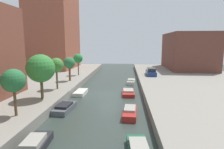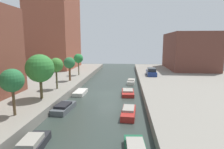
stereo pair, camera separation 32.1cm
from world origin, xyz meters
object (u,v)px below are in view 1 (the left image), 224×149
street_tree_5 (78,59)px  moored_boat_right_4 (131,82)px  parked_car (151,72)px  moored_boat_left_2 (65,108)px  low_block_right (188,51)px  moored_boat_left_1 (35,145)px  apartment_tower_far (54,25)px  moored_boat_right_2 (130,112)px  street_tree_3 (56,65)px  moored_boat_right_3 (128,93)px  street_tree_4 (69,63)px  street_tree_1 (13,81)px  street_tree_2 (41,68)px  moored_boat_left_3 (81,93)px  moored_boat_right_1 (138,148)px

street_tree_5 → moored_boat_right_4: 11.62m
parked_car → moored_boat_left_2: parked_car is taller
low_block_right → moored_boat_left_1: 43.59m
apartment_tower_far → moored_boat_right_2: bearing=-57.4°
street_tree_3 → apartment_tower_far: bearing=111.3°
low_block_right → moored_boat_right_3: low_block_right is taller
street_tree_4 → moored_boat_right_3: street_tree_4 is taller
street_tree_1 → street_tree_4: (0.00, 16.05, -0.13)m
moored_boat_left_2 → moored_boat_right_4: (7.56, 14.97, 0.02)m
street_tree_2 → moored_boat_right_2: (10.10, -2.00, -4.15)m
moored_boat_left_2 → moored_boat_right_3: moored_boat_left_2 is taller
low_block_right → moored_boat_left_2: bearing=-126.5°
low_block_right → moored_boat_left_1: (-21.53, -37.57, -5.06)m
street_tree_4 → moored_boat_right_2: (10.10, -12.77, -3.64)m
apartment_tower_far → street_tree_4: bearing=-62.2°
street_tree_4 → moored_boat_left_1: 20.28m
apartment_tower_far → parked_car: (23.63, -10.13, -10.33)m
moored_boat_right_4 → street_tree_5: bearing=165.2°
moored_boat_right_2 → moored_boat_right_4: (0.45, 15.85, 0.01)m
low_block_right → street_tree_5: low_block_right is taller
moored_boat_right_4 → moored_boat_left_3: bearing=-132.6°
parked_car → moored_boat_left_3: 16.67m
moored_boat_left_1 → moored_boat_left_2: (-0.49, 7.76, -0.04)m
street_tree_4 → moored_boat_right_2: size_ratio=1.07×
street_tree_4 → moored_boat_left_3: (3.09, -5.04, -3.74)m
street_tree_5 → parked_car: bearing=4.0°
street_tree_5 → moored_boat_left_1: street_tree_5 is taller
moored_boat_left_3 → street_tree_5: bearing=105.8°
street_tree_3 → moored_boat_right_3: (10.00, 1.33, -4.03)m
low_block_right → street_tree_1: low_block_right is taller
moored_boat_right_1 → low_block_right: bearing=68.9°
street_tree_1 → street_tree_4: size_ratio=1.04×
street_tree_5 → moored_boat_right_3: 15.06m
moored_boat_right_1 → moored_boat_right_2: 6.70m
moored_boat_right_1 → moored_boat_right_2: (-0.46, 6.68, 0.02)m
apartment_tower_far → low_block_right: (34.00, 0.88, -6.49)m
street_tree_2 → moored_boat_right_4: 17.90m
moored_boat_left_3 → moored_boat_right_1: moored_boat_right_1 is taller
parked_car → moored_boat_left_3: (-11.56, -11.94, -1.35)m
low_block_right → moored_boat_right_3: bearing=-123.7°
low_block_right → moored_boat_right_2: 34.50m
street_tree_2 → moored_boat_left_2: street_tree_2 is taller
street_tree_1 → moored_boat_left_3: street_tree_1 is taller
apartment_tower_far → moored_boat_right_1: bearing=-61.8°
apartment_tower_far → street_tree_2: bearing=-72.1°
street_tree_4 → moored_boat_right_3: bearing=-24.9°
street_tree_4 → street_tree_5: (-0.00, 5.88, 0.34)m
apartment_tower_far → street_tree_4: apartment_tower_far is taller
street_tree_5 → moored_boat_right_2: 21.58m
moored_boat_right_1 → parked_car: bearing=81.2°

